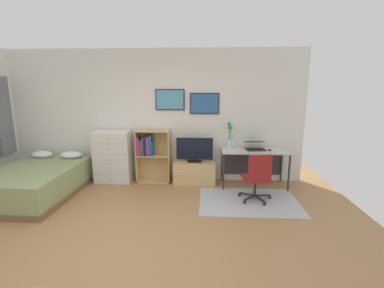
# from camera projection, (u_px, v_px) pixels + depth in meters

# --- Properties ---
(ground_plane) EXTENTS (7.20, 7.20, 0.00)m
(ground_plane) POSITION_uv_depth(u_px,v_px,m) (124.00, 239.00, 3.59)
(ground_plane) COLOR #A87A4C
(wall_back_with_posters) EXTENTS (6.12, 0.09, 2.70)m
(wall_back_with_posters) POSITION_uv_depth(u_px,v_px,m) (155.00, 116.00, 5.68)
(wall_back_with_posters) COLOR silver
(wall_back_with_posters) RESTS_ON ground_plane
(area_rug) EXTENTS (1.70, 1.20, 0.01)m
(area_rug) POSITION_uv_depth(u_px,v_px,m) (249.00, 201.00, 4.75)
(area_rug) COLOR #B2B7BC
(area_rug) RESTS_ON ground_plane
(bed) EXTENTS (1.45, 2.02, 0.65)m
(bed) POSITION_uv_depth(u_px,v_px,m) (36.00, 181.00, 4.98)
(bed) COLOR brown
(bed) RESTS_ON ground_plane
(dresser) EXTENTS (0.73, 0.46, 1.07)m
(dresser) POSITION_uv_depth(u_px,v_px,m) (113.00, 157.00, 5.63)
(dresser) COLOR silver
(dresser) RESTS_ON ground_plane
(bookshelf) EXTENTS (0.68, 0.30, 1.08)m
(bookshelf) POSITION_uv_depth(u_px,v_px,m) (150.00, 152.00, 5.63)
(bookshelf) COLOR tan
(bookshelf) RESTS_ON ground_plane
(tv_stand) EXTENTS (0.85, 0.41, 0.45)m
(tv_stand) POSITION_uv_depth(u_px,v_px,m) (195.00, 172.00, 5.62)
(tv_stand) COLOR tan
(tv_stand) RESTS_ON ground_plane
(television) EXTENTS (0.73, 0.16, 0.49)m
(television) POSITION_uv_depth(u_px,v_px,m) (195.00, 150.00, 5.50)
(television) COLOR black
(television) RESTS_ON tv_stand
(desk) EXTENTS (1.29, 0.59, 0.74)m
(desk) POSITION_uv_depth(u_px,v_px,m) (254.00, 155.00, 5.46)
(desk) COLOR silver
(desk) RESTS_ON ground_plane
(office_chair) EXTENTS (0.58, 0.58, 0.86)m
(office_chair) POSITION_uv_depth(u_px,v_px,m) (257.00, 176.00, 4.65)
(office_chair) COLOR #232326
(office_chair) RESTS_ON ground_plane
(laptop) EXTENTS (0.42, 0.44, 0.16)m
(laptop) POSITION_uv_depth(u_px,v_px,m) (255.00, 146.00, 5.40)
(laptop) COLOR black
(laptop) RESTS_ON desk
(computer_mouse) EXTENTS (0.06, 0.10, 0.03)m
(computer_mouse) POSITION_uv_depth(u_px,v_px,m) (270.00, 150.00, 5.27)
(computer_mouse) COLOR #262628
(computer_mouse) RESTS_ON desk
(bamboo_vase) EXTENTS (0.10, 0.10, 0.51)m
(bamboo_vase) POSITION_uv_depth(u_px,v_px,m) (229.00, 136.00, 5.53)
(bamboo_vase) COLOR silver
(bamboo_vase) RESTS_ON desk
(wine_glass) EXTENTS (0.07, 0.07, 0.18)m
(wine_glass) POSITION_uv_depth(u_px,v_px,m) (233.00, 143.00, 5.29)
(wine_glass) COLOR silver
(wine_glass) RESTS_ON desk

